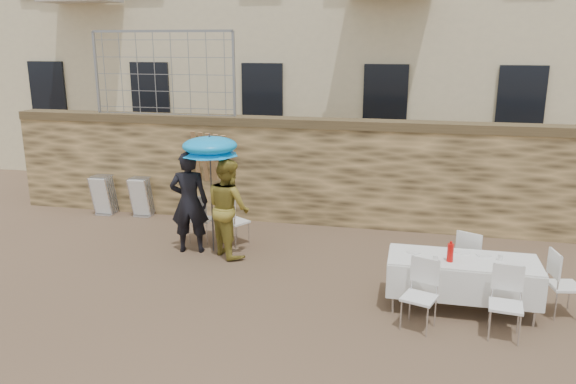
% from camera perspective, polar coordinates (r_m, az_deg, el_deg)
% --- Properties ---
extents(ground, '(80.00, 80.00, 0.00)m').
position_cam_1_polar(ground, '(7.83, -6.63, -13.92)').
color(ground, brown).
rests_on(ground, ground).
extents(stone_wall, '(13.00, 0.50, 2.20)m').
position_cam_1_polar(stone_wall, '(11.99, 1.10, 2.10)').
color(stone_wall, olive).
rests_on(stone_wall, ground).
extents(chain_link_fence, '(3.20, 0.06, 1.80)m').
position_cam_1_polar(chain_link_fence, '(12.66, -12.55, 11.59)').
color(chain_link_fence, gray).
rests_on(chain_link_fence, stone_wall).
extents(man_suit, '(0.77, 0.59, 1.89)m').
position_cam_1_polar(man_suit, '(10.39, -10.00, -1.03)').
color(man_suit, black).
rests_on(man_suit, ground).
extents(woman_dress, '(1.10, 1.09, 1.79)m').
position_cam_1_polar(woman_dress, '(10.15, -6.08, -1.57)').
color(woman_dress, gold).
rests_on(woman_dress, ground).
extents(umbrella, '(1.03, 1.03, 2.04)m').
position_cam_1_polar(umbrella, '(10.11, -7.94, 4.32)').
color(umbrella, '#3F3F44').
rests_on(umbrella, ground).
extents(couple_chair_left, '(0.50, 0.50, 0.96)m').
position_cam_1_polar(couple_chair_left, '(11.01, -8.80, -2.60)').
color(couple_chair_left, white).
rests_on(couple_chair_left, ground).
extents(couple_chair_right, '(0.66, 0.66, 0.96)m').
position_cam_1_polar(couple_chair_right, '(10.78, -5.33, -2.87)').
color(couple_chair_right, white).
rests_on(couple_chair_right, ground).
extents(banquet_table, '(2.10, 0.85, 0.78)m').
position_cam_1_polar(banquet_table, '(8.48, 17.38, -6.76)').
color(banquet_table, white).
rests_on(banquet_table, ground).
extents(soda_bottle, '(0.09, 0.09, 0.26)m').
position_cam_1_polar(soda_bottle, '(8.26, 16.16, -5.95)').
color(soda_bottle, red).
rests_on(soda_bottle, banquet_table).
extents(table_chair_front_left, '(0.61, 0.61, 0.96)m').
position_cam_1_polar(table_chair_front_left, '(7.85, 13.20, -10.24)').
color(table_chair_front_left, white).
rests_on(table_chair_front_left, ground).
extents(table_chair_front_right, '(0.53, 0.53, 0.96)m').
position_cam_1_polar(table_chair_front_right, '(7.95, 21.27, -10.56)').
color(table_chair_front_right, white).
rests_on(table_chair_front_right, ground).
extents(table_chair_back, '(0.64, 0.64, 0.96)m').
position_cam_1_polar(table_chair_back, '(9.33, 18.15, -6.46)').
color(table_chair_back, white).
rests_on(table_chair_back, ground).
extents(table_chair_side, '(0.56, 0.56, 0.96)m').
position_cam_1_polar(table_chair_side, '(8.90, 26.31, -8.37)').
color(table_chair_side, white).
rests_on(table_chair_side, ground).
extents(chair_stack_left, '(0.46, 0.47, 0.92)m').
position_cam_1_polar(chair_stack_left, '(13.40, -17.86, -0.07)').
color(chair_stack_left, white).
rests_on(chair_stack_left, ground).
extents(chair_stack_right, '(0.46, 0.40, 0.92)m').
position_cam_1_polar(chair_stack_right, '(12.97, -14.42, -0.30)').
color(chair_stack_right, white).
rests_on(chair_stack_right, ground).
extents(wood_planks, '(0.70, 0.20, 2.00)m').
position_cam_1_polar(wood_planks, '(12.26, -7.76, 1.77)').
color(wood_planks, '#A37749').
rests_on(wood_planks, ground).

